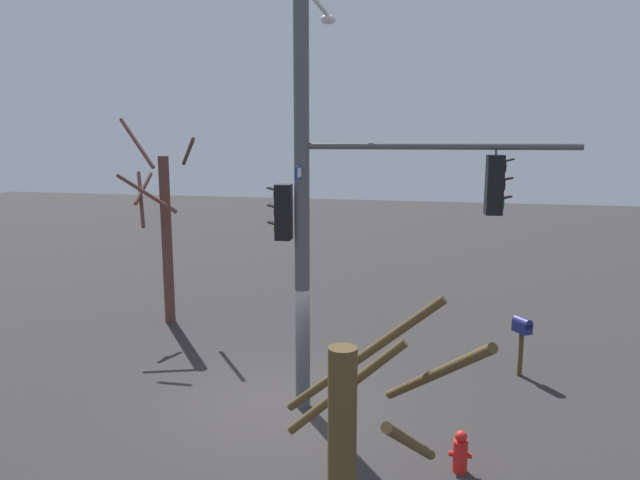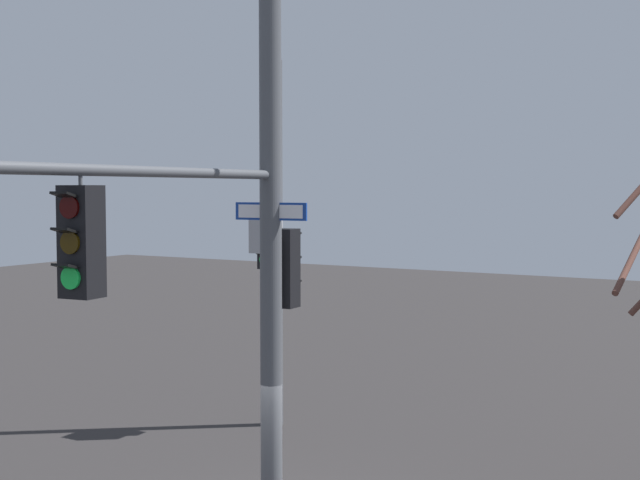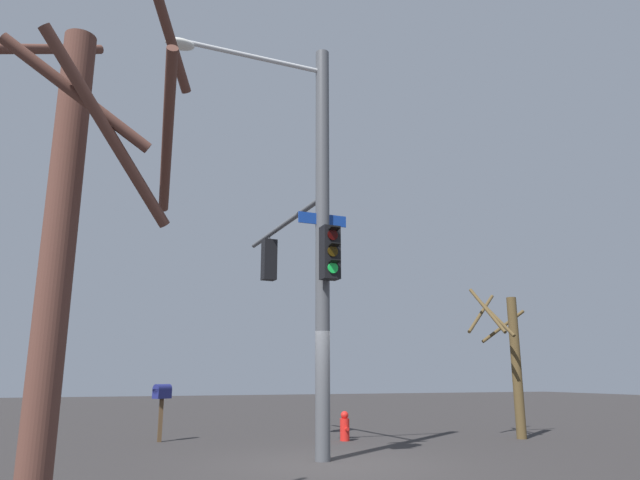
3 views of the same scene
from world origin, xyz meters
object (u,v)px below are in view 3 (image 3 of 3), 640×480
bare_tree_behind_pole (511,356)px  bare_tree_across_street (67,239)px  mailbox (162,396)px  fire_hydrant (345,427)px

bare_tree_behind_pole → bare_tree_across_street: 13.13m
mailbox → bare_tree_behind_pole: 9.33m
fire_hydrant → mailbox: size_ratio=0.52×
fire_hydrant → bare_tree_behind_pole: (1.11, 4.46, 1.78)m
mailbox → bare_tree_across_street: bare_tree_across_street is taller
fire_hydrant → mailbox: bearing=-107.6°
fire_hydrant → bare_tree_across_street: bare_tree_across_street is taller
bare_tree_behind_pole → bare_tree_across_street: (7.41, -10.82, 0.72)m
mailbox → bare_tree_behind_pole: bare_tree_behind_pole is taller
mailbox → bare_tree_behind_pole: (2.52, 8.92, 1.02)m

